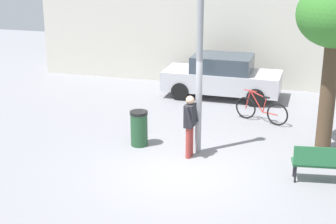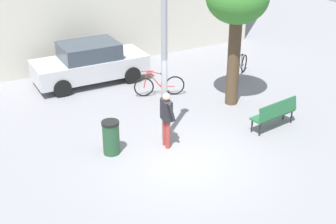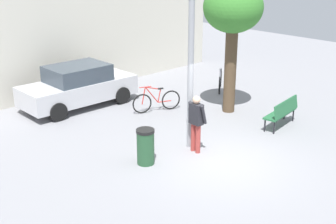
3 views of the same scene
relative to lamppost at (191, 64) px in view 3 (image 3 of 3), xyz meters
name	(u,v)px [view 3 (image 3 of 3)]	position (x,y,z in m)	size (l,w,h in m)	color
ground_plane	(221,161)	(-0.09, -1.29, -2.47)	(36.00, 36.00, 0.00)	gray
lamppost	(191,64)	(0.00, 0.00, 0.00)	(0.28, 0.28, 4.52)	gray
person_by_lamppost	(196,120)	(-0.14, -0.37, -1.51)	(0.31, 0.60, 1.67)	#9E3833
park_bench	(283,111)	(3.31, -0.99, -1.93)	(1.65, 0.70, 0.92)	#236038
plaza_tree	(233,12)	(3.24, 1.18, 1.03)	(2.01, 2.01, 4.51)	#4D3B28
bicycle_silver	(220,81)	(4.99, 3.06, -2.09)	(1.46, 1.15, 0.97)	black
bicycle_red	(156,101)	(1.36, 2.94, -2.09)	(1.71, 0.69, 0.97)	black
parked_car_silver	(78,86)	(-0.32, 5.31, -1.70)	(4.22, 1.86, 1.55)	#B7B7BC
trash_bin	(146,146)	(-1.68, 0.03, -1.98)	(0.50, 0.50, 0.99)	#234C2D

